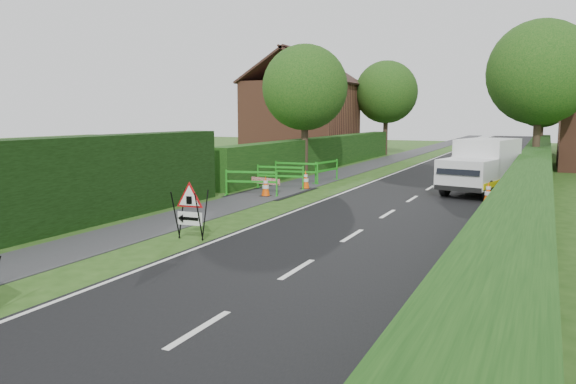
% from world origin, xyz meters
% --- Properties ---
extents(ground, '(120.00, 120.00, 0.00)m').
position_xyz_m(ground, '(0.00, 0.00, 0.00)').
color(ground, '#244513').
rests_on(ground, ground).
extents(road_surface, '(6.00, 90.00, 0.02)m').
position_xyz_m(road_surface, '(2.50, 35.00, 0.00)').
color(road_surface, black).
rests_on(road_surface, ground).
extents(footpath, '(2.00, 90.00, 0.02)m').
position_xyz_m(footpath, '(-3.00, 35.00, 0.01)').
color(footpath, '#2D2D30').
rests_on(footpath, ground).
extents(hedge_west_far, '(1.00, 24.00, 1.80)m').
position_xyz_m(hedge_west_far, '(-5.00, 22.00, 0.00)').
color(hedge_west_far, '#14380F').
rests_on(hedge_west_far, ground).
extents(hedge_east, '(1.20, 50.00, 1.50)m').
position_xyz_m(hedge_east, '(6.50, 16.00, 0.00)').
color(hedge_east, '#14380F').
rests_on(hedge_east, ground).
extents(house_west, '(7.50, 7.40, 7.88)m').
position_xyz_m(house_west, '(-10.00, 30.00, 2.90)').
color(house_west, brown).
rests_on(house_west, ground).
extents(tree_nw, '(4.40, 4.40, 6.70)m').
position_xyz_m(tree_nw, '(-4.60, 18.00, 4.48)').
color(tree_nw, '#2D2116').
rests_on(tree_nw, ground).
extents(tree_ne, '(5.20, 5.20, 7.79)m').
position_xyz_m(tree_ne, '(6.40, 22.00, 5.17)').
color(tree_ne, '#2D2116').
rests_on(tree_ne, ground).
extents(tree_fw, '(4.80, 4.80, 7.24)m').
position_xyz_m(tree_fw, '(-4.60, 34.00, 4.83)').
color(tree_fw, '#2D2116').
rests_on(tree_fw, ground).
extents(tree_fe, '(4.20, 4.20, 6.33)m').
position_xyz_m(tree_fe, '(6.40, 38.00, 4.22)').
color(tree_fe, '#2D2116').
rests_on(tree_fe, ground).
extents(triangle_sign, '(0.89, 0.89, 1.23)m').
position_xyz_m(triangle_sign, '(-1.04, 2.36, 0.85)').
color(triangle_sign, black).
rests_on(triangle_sign, ground).
extents(works_van, '(2.80, 4.96, 2.13)m').
position_xyz_m(works_van, '(4.61, 14.29, 1.13)').
color(works_van, silver).
rests_on(works_van, ground).
extents(traffic_cone_0, '(0.38, 0.38, 0.79)m').
position_xyz_m(traffic_cone_0, '(5.14, 11.58, 0.39)').
color(traffic_cone_0, black).
rests_on(traffic_cone_0, ground).
extents(traffic_cone_1, '(0.38, 0.38, 0.79)m').
position_xyz_m(traffic_cone_1, '(4.93, 13.36, 0.39)').
color(traffic_cone_1, black).
rests_on(traffic_cone_1, ground).
extents(traffic_cone_2, '(0.38, 0.38, 0.79)m').
position_xyz_m(traffic_cone_2, '(5.40, 15.63, 0.39)').
color(traffic_cone_2, black).
rests_on(traffic_cone_2, ground).
extents(traffic_cone_3, '(0.38, 0.38, 0.79)m').
position_xyz_m(traffic_cone_3, '(-2.75, 9.88, 0.39)').
color(traffic_cone_3, black).
rests_on(traffic_cone_3, ground).
extents(traffic_cone_4, '(0.38, 0.38, 0.79)m').
position_xyz_m(traffic_cone_4, '(-2.23, 12.55, 0.39)').
color(traffic_cone_4, black).
rests_on(traffic_cone_4, ground).
extents(ped_barrier_0, '(2.08, 0.83, 1.00)m').
position_xyz_m(ped_barrier_0, '(-3.33, 9.82, 0.63)').
color(ped_barrier_0, '#1E951B').
rests_on(ped_barrier_0, ground).
extents(ped_barrier_1, '(2.09, 0.61, 1.00)m').
position_xyz_m(ped_barrier_1, '(-3.20, 12.11, 0.63)').
color(ped_barrier_1, '#1E951B').
rests_on(ped_barrier_1, ground).
extents(ped_barrier_2, '(2.08, 0.51, 1.00)m').
position_xyz_m(ped_barrier_2, '(-3.33, 14.08, 0.63)').
color(ped_barrier_2, '#1E951B').
rests_on(ped_barrier_2, ground).
extents(ped_barrier_3, '(0.65, 2.09, 1.00)m').
position_xyz_m(ped_barrier_3, '(-2.33, 15.29, 0.63)').
color(ped_barrier_3, '#1E951B').
rests_on(ped_barrier_3, ground).
extents(redwhite_plank, '(1.46, 0.41, 0.25)m').
position_xyz_m(redwhite_plank, '(-3.34, 11.02, 0.00)').
color(redwhite_plank, red).
rests_on(redwhite_plank, ground).
extents(hatchback_car, '(2.97, 4.10, 1.30)m').
position_xyz_m(hatchback_car, '(2.86, 27.67, 0.65)').
color(hatchback_car, white).
rests_on(hatchback_car, ground).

